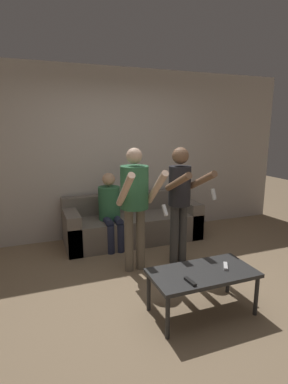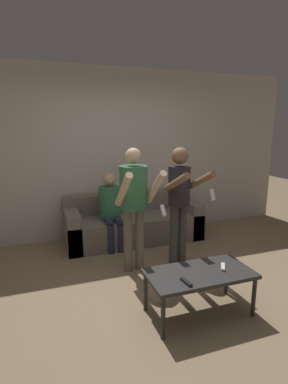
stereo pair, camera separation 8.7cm
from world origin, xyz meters
The scene contains 9 objects.
ground_plane centered at (0.00, 0.00, 0.00)m, with size 14.00×14.00×0.00m, color #937A5B.
wall_back centered at (0.00, 2.02, 1.35)m, with size 6.40×0.06×2.70m.
couch centered at (0.20, 1.60, 0.26)m, with size 2.13×0.77×0.72m.
person_standing_left centered at (-0.10, 0.59, 0.96)m, with size 0.46×0.69×1.54m.
person_standing_right centered at (0.51, 0.59, 0.94)m, with size 0.40×0.70×1.54m.
person_seated centered at (-0.19, 1.47, 0.61)m, with size 0.32×0.54×1.12m.
coffee_table centered at (0.21, -0.48, 0.39)m, with size 1.02×0.52×0.44m.
remote_near centered at (-0.01, -0.62, 0.45)m, with size 0.05×0.15×0.02m.
remote_far centered at (0.46, -0.48, 0.45)m, with size 0.11×0.15×0.02m.
Camera 2 is at (-1.17, -2.76, 1.78)m, focal length 28.00 mm.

